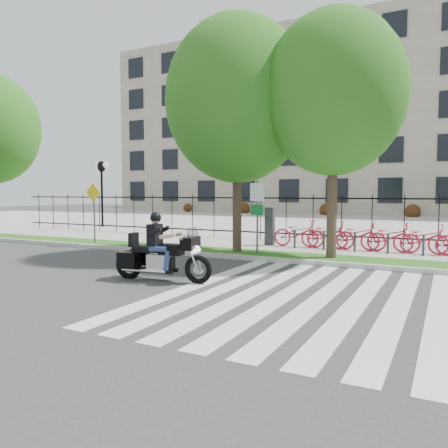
% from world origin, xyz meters
% --- Properties ---
extents(ground, '(120.00, 120.00, 0.00)m').
position_xyz_m(ground, '(0.00, 0.00, 0.00)').
color(ground, '#313133').
rests_on(ground, ground).
extents(curb, '(60.00, 0.20, 0.15)m').
position_xyz_m(curb, '(0.00, 4.10, 0.07)').
color(curb, '#AEAAA3').
rests_on(curb, ground).
extents(grass_verge, '(60.00, 1.50, 0.15)m').
position_xyz_m(grass_verge, '(0.00, 4.95, 0.07)').
color(grass_verge, '#1E5314').
rests_on(grass_verge, ground).
extents(sidewalk, '(60.00, 3.50, 0.15)m').
position_xyz_m(sidewalk, '(0.00, 7.45, 0.07)').
color(sidewalk, '#A4A09A').
rests_on(sidewalk, ground).
extents(plaza, '(80.00, 34.00, 0.10)m').
position_xyz_m(plaza, '(0.00, 25.00, 0.05)').
color(plaza, '#A4A09A').
rests_on(plaza, ground).
extents(crosswalk_stripes, '(5.70, 8.00, 0.01)m').
position_xyz_m(crosswalk_stripes, '(4.83, 0.00, 0.01)').
color(crosswalk_stripes, silver).
rests_on(crosswalk_stripes, ground).
extents(iron_fence, '(30.00, 0.06, 2.00)m').
position_xyz_m(iron_fence, '(0.00, 9.20, 1.15)').
color(iron_fence, black).
rests_on(iron_fence, sidewalk).
extents(office_building, '(60.00, 21.90, 20.15)m').
position_xyz_m(office_building, '(0.00, 44.92, 9.97)').
color(office_building, gray).
rests_on(office_building, ground).
extents(lamp_post_left, '(1.06, 0.70, 4.25)m').
position_xyz_m(lamp_post_left, '(-12.00, 12.00, 3.21)').
color(lamp_post_left, black).
rests_on(lamp_post_left, ground).
extents(street_tree_1, '(5.03, 5.03, 8.20)m').
position_xyz_m(street_tree_1, '(0.85, 4.95, 5.45)').
color(street_tree_1, '#392B1F').
rests_on(street_tree_1, grass_verge).
extents(street_tree_2, '(4.48, 4.48, 7.75)m').
position_xyz_m(street_tree_2, '(4.21, 4.95, 5.32)').
color(street_tree_2, '#392B1F').
rests_on(street_tree_2, grass_verge).
extents(bike_share_station, '(7.88, 0.89, 1.50)m').
position_xyz_m(bike_share_station, '(5.11, 7.20, 0.68)').
color(bike_share_station, '#2D2D33').
rests_on(bike_share_station, sidewalk).
extents(sign_pole_regulatory, '(0.50, 0.09, 2.50)m').
position_xyz_m(sign_pole_regulatory, '(1.79, 4.58, 1.74)').
color(sign_pole_regulatory, '#59595B').
rests_on(sign_pole_regulatory, grass_verge).
extents(sign_pole_warning, '(0.78, 0.09, 2.49)m').
position_xyz_m(sign_pole_warning, '(-5.55, 4.58, 1.74)').
color(sign_pole_warning, '#59595B').
rests_on(sign_pole_warning, grass_verge).
extents(motorcycle_rider, '(2.71, 0.91, 2.09)m').
position_xyz_m(motorcycle_rider, '(1.14, -0.04, 0.70)').
color(motorcycle_rider, black).
rests_on(motorcycle_rider, ground).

